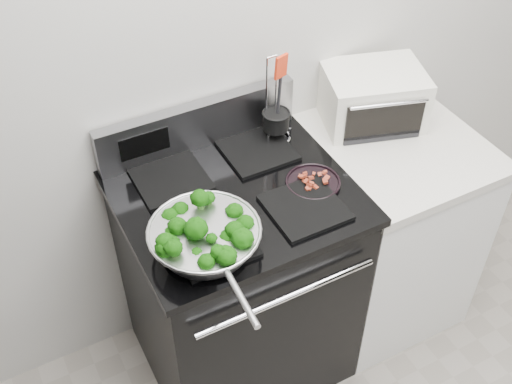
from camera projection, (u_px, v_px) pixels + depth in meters
back_wall at (267, 24)px, 2.23m from camera, size 4.00×0.02×2.70m
gas_range at (238, 280)px, 2.49m from camera, size 0.79×0.69×1.13m
counter at (382, 227)px, 2.74m from camera, size 0.62×0.68×0.92m
skillet at (205, 237)px, 1.95m from camera, size 0.35×0.56×0.08m
broccoli_pile at (204, 232)px, 1.94m from camera, size 0.28×0.28×0.10m
bacon_plate at (313, 180)px, 2.20m from camera, size 0.19×0.19×0.04m
utensil_holder at (276, 125)px, 2.36m from camera, size 0.12×0.12×0.36m
toaster_oven at (373, 97)px, 2.46m from camera, size 0.44×0.38×0.21m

